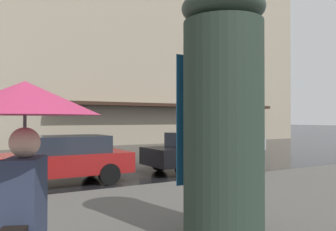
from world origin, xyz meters
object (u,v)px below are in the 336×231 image
object	(u,v)px
car_silver	(225,142)
pedestrian_with_floral_umbrella	(24,132)
car_red	(60,158)
car_black	(201,150)
billboard_column	(223,112)

from	to	relation	value
car_silver	pedestrian_with_floral_umbrella	distance (m)	15.87
car_red	pedestrian_with_floral_umbrella	world-z (taller)	pedestrian_with_floral_umbrella
pedestrian_with_floral_umbrella	car_black	bearing A→B (deg)	-43.10
car_red	pedestrian_with_floral_umbrella	xyz separation A→B (m)	(-7.67, 2.10, 1.04)
car_red	pedestrian_with_floral_umbrella	distance (m)	8.02
car_black	car_silver	bearing A→B (deg)	-49.06
billboard_column	pedestrian_with_floral_umbrella	distance (m)	3.14
car_red	car_black	xyz separation A→B (m)	(0.00, -5.08, 0.00)
billboard_column	pedestrian_with_floral_umbrella	xyz separation A→B (m)	(-1.24, 2.88, -0.20)
car_red	car_black	bearing A→B (deg)	-90.00
pedestrian_with_floral_umbrella	car_silver	bearing A→B (deg)	-45.11
car_silver	car_black	world-z (taller)	same
car_silver	car_red	xyz separation A→B (m)	(-3.50, 9.12, 0.00)
billboard_column	car_silver	bearing A→B (deg)	-40.02
billboard_column	car_silver	world-z (taller)	billboard_column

